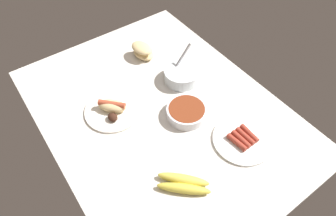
{
  "coord_description": "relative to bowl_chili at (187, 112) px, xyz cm",
  "views": [
    {
      "loc": [
        -66.1,
        43.56,
        96.71
      ],
      "look_at": [
        -2.85,
        -1.7,
        3.0
      ],
      "focal_mm": 31.93,
      "sensor_mm": 36.0,
      "label": 1
    }
  ],
  "objects": [
    {
      "name": "bowl_chili",
      "position": [
        0.0,
        0.0,
        0.0
      ],
      "size": [
        16.41,
        16.41,
        4.36
      ],
      "color": "white",
      "rests_on": "ground_plane"
    },
    {
      "name": "plate_sausages",
      "position": [
        -22.45,
        -9.87,
        -1.56
      ],
      "size": [
        22.92,
        22.92,
        3.07
      ],
      "color": "white",
      "rests_on": "ground_plane"
    },
    {
      "name": "bread_stack",
      "position": [
        41.5,
        -5.31,
        1.19
      ],
      "size": [
        12.67,
        10.17,
        7.2
      ],
      "color": "#E5C689",
      "rests_on": "ground_plane"
    },
    {
      "name": "banana_bunch",
      "position": [
        -24.12,
        20.01,
        -0.64
      ],
      "size": [
        18.12,
        17.38,
        3.57
      ],
      "color": "gold",
      "rests_on": "ground_plane"
    },
    {
      "name": "plate_hotdog_assembled",
      "position": [
        19.39,
        23.51,
        -0.7
      ],
      "size": [
        23.53,
        23.53,
        5.61
      ],
      "color": "white",
      "rests_on": "ground_plane"
    },
    {
      "name": "ground_plane",
      "position": [
        8.36,
        7.03,
        -3.91
      ],
      "size": [
        120.0,
        90.0,
        3.0
      ],
      "primitive_type": "cube",
      "color": "silver"
    },
    {
      "name": "bowl_coleslaw",
      "position": [
        17.71,
        -10.93,
        0.81
      ],
      "size": [
        15.92,
        15.92,
        15.55
      ],
      "color": "silver",
      "rests_on": "ground_plane"
    }
  ]
}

